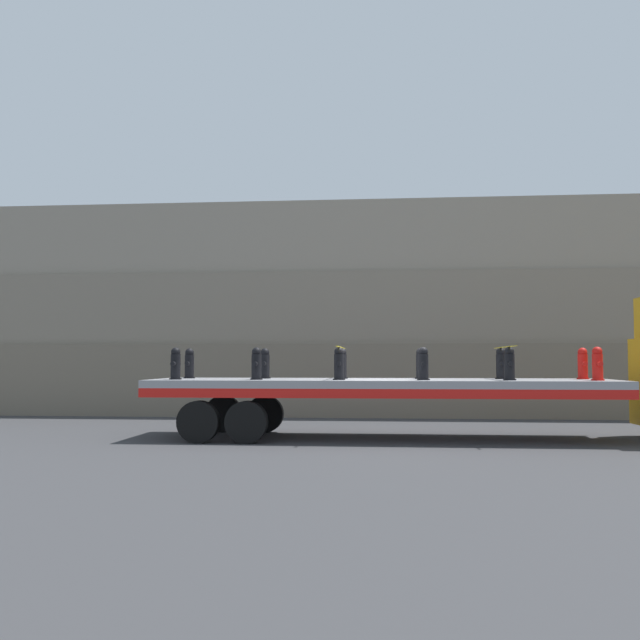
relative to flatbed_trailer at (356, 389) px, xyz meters
The scene contains 17 objects.
ground_plane 1.25m from the flatbed_trailer, ahead, with size 120.00×120.00×0.00m, color #38383A.
rock_cliff 7.79m from the flatbed_trailer, 85.62° to the left, with size 60.00×3.30×6.90m.
flatbed_trailer is the anchor object (origin of this frame).
fire_hydrant_black_near_0 4.14m from the flatbed_trailer, behind, with size 0.28×0.50×0.73m.
fire_hydrant_black_far_0 4.14m from the flatbed_trailer, behind, with size 0.28×0.50×0.73m.
fire_hydrant_black_near_1 2.35m from the flatbed_trailer, 165.50° to the right, with size 0.28×0.50×0.73m.
fire_hydrant_black_far_1 2.35m from the flatbed_trailer, 165.50° to the left, with size 0.28×0.50×0.73m.
fire_hydrant_black_near_2 0.89m from the flatbed_trailer, 122.04° to the right, with size 0.28×0.50×0.73m.
fire_hydrant_black_far_2 0.89m from the flatbed_trailer, 122.04° to the left, with size 0.28×0.50×0.73m.
fire_hydrant_black_near_3 1.70m from the flatbed_trailer, 20.93° to the right, with size 0.28×0.50×0.73m.
fire_hydrant_black_far_3 1.70m from the flatbed_trailer, 20.93° to the left, with size 0.28×0.50×0.73m.
fire_hydrant_black_near_4 3.44m from the flatbed_trailer, ahead, with size 0.28×0.50×0.73m.
fire_hydrant_black_far_4 3.44m from the flatbed_trailer, ahead, with size 0.28×0.50×0.73m.
fire_hydrant_red_near_5 5.26m from the flatbed_trailer, ahead, with size 0.28×0.50×0.73m.
fire_hydrant_red_far_5 5.26m from the flatbed_trailer, ahead, with size 0.28×0.50×0.73m.
cargo_strap_rear 1.03m from the flatbed_trailer, behind, with size 0.05×2.80×0.01m.
cargo_strap_middle 3.48m from the flatbed_trailer, ahead, with size 0.05×2.80×0.01m.
Camera 1 is at (0.08, -16.32, 1.76)m, focal length 40.00 mm.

